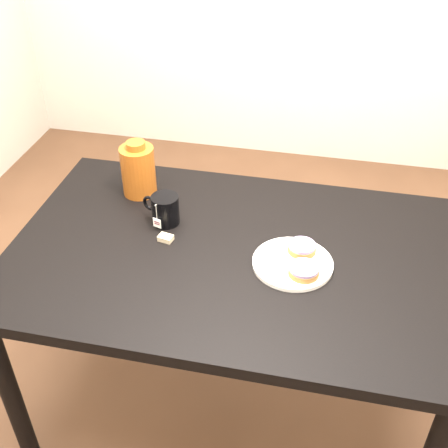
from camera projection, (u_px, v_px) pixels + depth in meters
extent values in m
plane|color=brown|center=(230.00, 398.00, 2.21)|extent=(4.00, 4.00, 0.00)
cube|color=black|center=(232.00, 256.00, 1.77)|extent=(1.40, 0.90, 0.04)
cylinder|color=black|center=(11.00, 395.00, 1.80)|extent=(0.06, 0.06, 0.71)
cylinder|color=black|center=(103.00, 246.00, 2.41)|extent=(0.06, 0.06, 0.71)
cylinder|color=black|center=(411.00, 289.00, 2.19)|extent=(0.06, 0.06, 0.71)
cylinder|color=white|center=(293.00, 263.00, 1.70)|extent=(0.24, 0.24, 0.01)
torus|color=white|center=(293.00, 262.00, 1.70)|extent=(0.24, 0.24, 0.01)
cylinder|color=brown|center=(302.00, 249.00, 1.73)|extent=(0.10, 0.10, 0.02)
cylinder|color=gray|center=(302.00, 245.00, 1.72)|extent=(0.09, 0.09, 0.01)
cylinder|color=brown|center=(304.00, 272.00, 1.65)|extent=(0.12, 0.12, 0.02)
cylinder|color=gray|center=(304.00, 268.00, 1.64)|extent=(0.12, 0.12, 0.01)
cylinder|color=black|center=(165.00, 210.00, 1.85)|extent=(0.11, 0.11, 0.10)
cylinder|color=black|center=(165.00, 199.00, 1.83)|extent=(0.08, 0.08, 0.00)
torus|color=black|center=(150.00, 203.00, 1.87)|extent=(0.06, 0.03, 0.06)
cylinder|color=beige|center=(156.00, 212.00, 1.80)|extent=(0.00, 0.00, 0.06)
cube|color=white|center=(157.00, 223.00, 1.83)|extent=(0.03, 0.01, 0.03)
cube|color=#C6B793|center=(166.00, 238.00, 1.80)|extent=(0.05, 0.04, 0.02)
cylinder|color=#6A2F0E|center=(138.00, 171.00, 1.98)|extent=(0.14, 0.14, 0.18)
cylinder|color=#6A2F0E|center=(136.00, 145.00, 1.91)|extent=(0.07, 0.07, 0.02)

